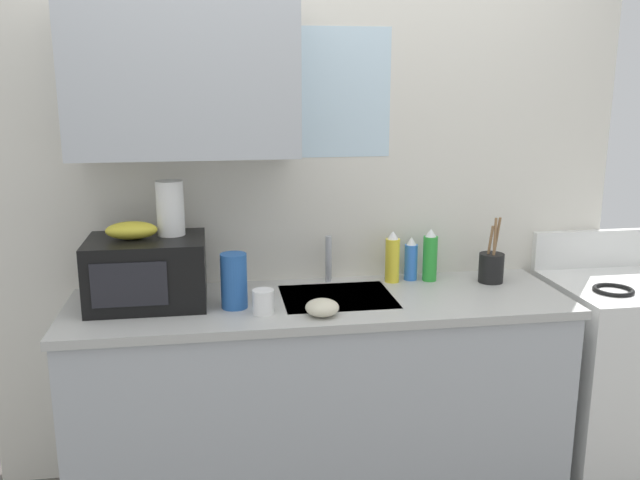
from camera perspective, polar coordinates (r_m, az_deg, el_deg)
kitchen_wall_assembly at (r=2.96m, az=-2.89°, el=5.26°), size 2.82×0.42×2.50m
counter_unit at (r=2.95m, az=0.03°, el=-13.15°), size 2.05×0.63×0.90m
sink_faucet at (r=2.99m, az=0.73°, el=-1.61°), size 0.03×0.03×0.21m
stove_range at (r=3.43m, az=23.67°, el=-10.47°), size 0.60×0.60×1.08m
microwave at (r=2.77m, az=-14.44°, el=-2.60°), size 0.46×0.35×0.27m
banana_bunch at (r=2.74m, az=-15.67°, el=0.80°), size 0.20×0.11×0.07m
paper_towel_roll at (r=2.76m, az=-12.56°, el=2.66°), size 0.11×0.11×0.22m
dish_soap_bottle_yellow at (r=3.01m, az=6.15°, el=-1.54°), size 0.06×0.06×0.23m
dish_soap_bottle_blue at (r=3.05m, az=7.70°, el=-1.68°), size 0.06×0.06×0.20m
dish_soap_bottle_green at (r=3.05m, az=9.30°, el=-1.37°), size 0.06×0.06×0.24m
cereal_canister at (r=2.67m, az=-7.30°, el=-3.45°), size 0.10×0.10×0.22m
mug_white at (r=2.61m, az=-4.82°, el=-5.23°), size 0.08×0.08×0.09m
utensil_crock at (r=3.09m, az=14.30°, el=-2.19°), size 0.11×0.11×0.29m
small_bowl at (r=2.58m, az=0.19°, el=-5.74°), size 0.13×0.13×0.06m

